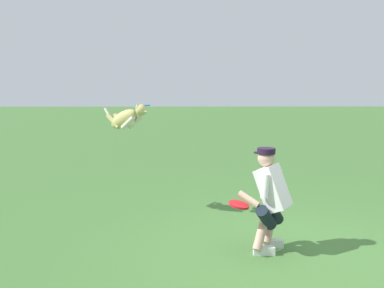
# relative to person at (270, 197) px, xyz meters

# --- Properties ---
(ground_plane) EXTENTS (60.00, 60.00, 0.00)m
(ground_plane) POSITION_rel_person_xyz_m (-0.22, 0.16, -0.70)
(ground_plane) COLOR #427033
(person) EXTENTS (0.71, 0.62, 1.29)m
(person) POSITION_rel_person_xyz_m (0.00, 0.00, 0.00)
(person) COLOR silver
(person) RESTS_ON ground_plane
(dog) EXTENTS (0.79, 0.69, 0.50)m
(dog) POSITION_rel_person_xyz_m (1.95, -1.56, 0.83)
(dog) COLOR tan
(frisbee_flying) EXTENTS (0.23, 0.23, 0.05)m
(frisbee_flying) POSITION_rel_person_xyz_m (1.69, -1.48, 1.03)
(frisbee_flying) COLOR #1C91EA
(frisbee_held) EXTENTS (0.34, 0.34, 0.08)m
(frisbee_held) POSITION_rel_person_xyz_m (0.38, 0.04, -0.09)
(frisbee_held) COLOR red
(frisbee_held) RESTS_ON person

